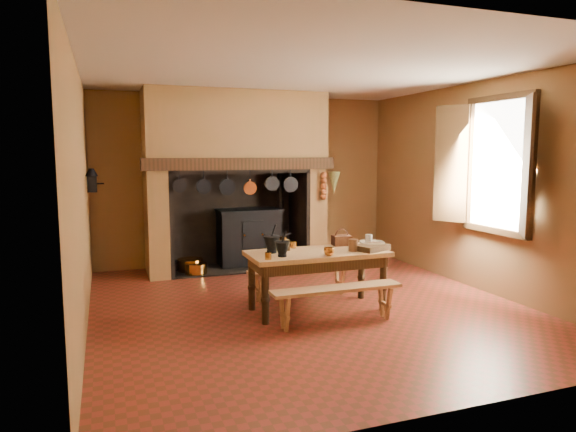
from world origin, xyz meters
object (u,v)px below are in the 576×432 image
object	(u,v)px
iron_range	(249,236)
coffee_grinder	(282,244)
bench_front	(337,296)
mixing_bowl	(372,245)
wicker_basket	(342,240)
work_table	(317,261)

from	to	relation	value
iron_range	coffee_grinder	distance (m)	2.50
bench_front	mixing_bowl	size ratio (longest dim) A/B	4.90
coffee_grinder	wicker_basket	bearing A→B (deg)	-4.16
bench_front	coffee_grinder	world-z (taller)	coffee_grinder
work_table	bench_front	bearing A→B (deg)	-90.00
mixing_bowl	iron_range	bearing A→B (deg)	106.97
wicker_basket	iron_range	bearing A→B (deg)	108.31
bench_front	mixing_bowl	xyz separation A→B (m)	(0.72, 0.53, 0.43)
bench_front	coffee_grinder	bearing A→B (deg)	116.89
iron_range	wicker_basket	world-z (taller)	iron_range
mixing_bowl	wicker_basket	distance (m)	0.39
bench_front	iron_range	bearing A→B (deg)	91.69
mixing_bowl	wicker_basket	world-z (taller)	wicker_basket
iron_range	bench_front	size ratio (longest dim) A/B	1.09
iron_range	bench_front	xyz separation A→B (m)	(0.09, -3.19, -0.17)
iron_range	wicker_basket	size ratio (longest dim) A/B	6.74
iron_range	bench_front	world-z (taller)	iron_range
coffee_grinder	wicker_basket	distance (m)	0.81
bench_front	wicker_basket	size ratio (longest dim) A/B	6.20
coffee_grinder	wicker_basket	world-z (taller)	wicker_basket
iron_range	mixing_bowl	xyz separation A→B (m)	(0.81, -2.66, 0.26)
iron_range	work_table	bearing A→B (deg)	-87.97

